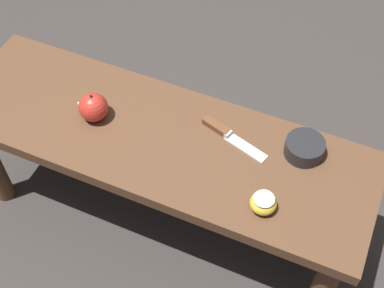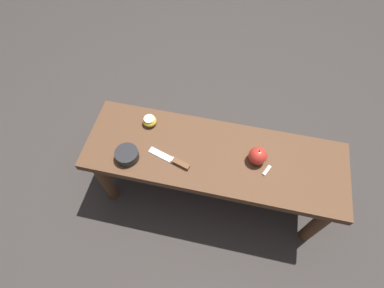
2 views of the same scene
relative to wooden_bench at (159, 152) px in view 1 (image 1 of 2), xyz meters
name	(u,v)px [view 1 (image 1 of 2)]	position (x,y,z in m)	size (l,w,h in m)	color
ground_plane	(164,217)	(0.00, 0.00, -0.39)	(8.00, 8.00, 0.00)	#383330
wooden_bench	(159,152)	(0.00, 0.00, 0.00)	(1.26, 0.40, 0.47)	brown
knife	(225,133)	(-0.18, -0.08, 0.09)	(0.22, 0.09, 0.02)	silver
apple_whole	(93,107)	(0.20, 0.01, 0.12)	(0.09, 0.09, 0.10)	red
apple_cut	(263,203)	(-0.35, 0.11, 0.10)	(0.07, 0.07, 0.04)	gold
apple_slice_near_knife	(87,100)	(0.25, -0.03, 0.08)	(0.04, 0.06, 0.01)	beige
bowl	(304,148)	(-0.40, -0.11, 0.10)	(0.11, 0.11, 0.05)	#232326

